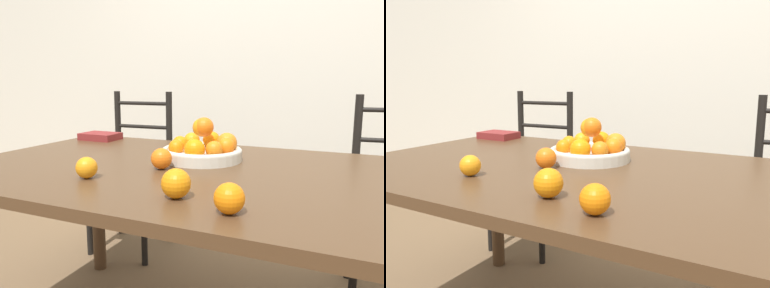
{
  "view_description": "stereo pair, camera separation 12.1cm",
  "coord_description": "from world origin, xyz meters",
  "views": [
    {
      "loc": [
        0.55,
        -1.18,
        1.06
      ],
      "look_at": [
        0.0,
        0.04,
        0.84
      ],
      "focal_mm": 35.0,
      "sensor_mm": 36.0,
      "label": 1
    },
    {
      "loc": [
        0.66,
        -1.12,
        1.06
      ],
      "look_at": [
        0.0,
        0.04,
        0.84
      ],
      "focal_mm": 35.0,
      "sensor_mm": 36.0,
      "label": 2
    }
  ],
  "objects": [
    {
      "name": "wall_back",
      "position": [
        0.0,
        1.52,
        1.3
      ],
      "size": [
        8.0,
        0.06,
        2.6
      ],
      "color": "silver",
      "rests_on": "ground_plane"
    },
    {
      "name": "dining_table",
      "position": [
        0.0,
        0.0,
        0.67
      ],
      "size": [
        1.68,
        1.03,
        0.76
      ],
      "color": "#4C331E",
      "rests_on": "ground_plane"
    },
    {
      "name": "fruit_bowl",
      "position": [
        0.0,
        0.14,
        0.8
      ],
      "size": [
        0.31,
        0.31,
        0.17
      ],
      "color": "beige",
      "rests_on": "dining_table"
    },
    {
      "name": "orange_loose_0",
      "position": [
        0.13,
        -0.34,
        0.8
      ],
      "size": [
        0.08,
        0.08,
        0.08
      ],
      "color": "orange",
      "rests_on": "dining_table"
    },
    {
      "name": "orange_loose_1",
      "position": [
        -0.07,
        -0.07,
        0.8
      ],
      "size": [
        0.07,
        0.07,
        0.07
      ],
      "color": "orange",
      "rests_on": "dining_table"
    },
    {
      "name": "orange_loose_2",
      "position": [
        0.29,
        -0.39,
        0.8
      ],
      "size": [
        0.07,
        0.07,
        0.07
      ],
      "color": "orange",
      "rests_on": "dining_table"
    },
    {
      "name": "orange_loose_3",
      "position": [
        -0.22,
        -0.27,
        0.79
      ],
      "size": [
        0.07,
        0.07,
        0.07
      ],
      "color": "orange",
      "rests_on": "dining_table"
    },
    {
      "name": "chair_left",
      "position": [
        -0.75,
        0.78,
        0.47
      ],
      "size": [
        0.44,
        0.42,
        1.0
      ],
      "rotation": [
        0.0,
        0.0,
        0.06
      ],
      "color": "black",
      "rests_on": "ground_plane"
    },
    {
      "name": "book_stack",
      "position": [
        -0.68,
        0.39,
        0.78
      ],
      "size": [
        0.19,
        0.14,
        0.04
      ],
      "color": "maroon",
      "rests_on": "dining_table"
    }
  ]
}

